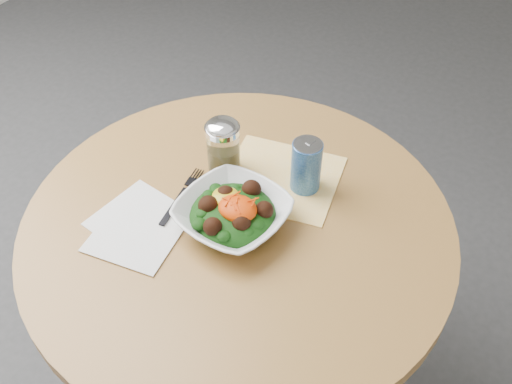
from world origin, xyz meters
TOP-DOWN VIEW (x-y plane):
  - table at (0.00, 0.00)m, footprint 0.90×0.90m
  - cloth_napkin at (0.02, 0.15)m, footprint 0.28×0.27m
  - paper_napkins at (-0.17, -0.12)m, footprint 0.21×0.22m
  - salad_bowl at (-0.00, -0.02)m, footprint 0.25×0.25m
  - fork at (-0.14, -0.00)m, footprint 0.04×0.18m
  - spice_shaker at (-0.10, 0.11)m, footprint 0.08×0.08m
  - beverage_can at (0.08, 0.15)m, footprint 0.07×0.07m

SIDE VIEW (x-z plane):
  - table at x=0.00m, z-range 0.18..0.93m
  - cloth_napkin at x=0.02m, z-range 0.75..0.75m
  - paper_napkins at x=-0.17m, z-range 0.75..0.75m
  - fork at x=-0.14m, z-range 0.75..0.76m
  - salad_bowl at x=0.00m, z-range 0.74..0.82m
  - beverage_can at x=0.08m, z-range 0.75..0.87m
  - spice_shaker at x=-0.10m, z-range 0.75..0.89m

